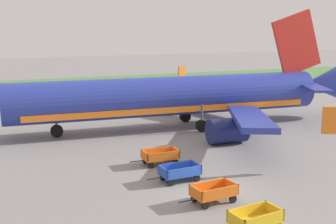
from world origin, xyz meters
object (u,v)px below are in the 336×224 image
Objects in this scene: airplane at (179,97)px; baggage_cart_third_in_row at (180,172)px; baggage_cart_nearest at (255,219)px; baggage_cart_second_in_row at (214,192)px; baggage_cart_fourth_in_row at (160,156)px.

baggage_cart_third_in_row is at bearing -112.08° from airplane.
airplane is 22.27m from baggage_cart_nearest.
airplane is at bearing 73.84° from baggage_cart_second_in_row.
airplane is 10.54× the size of baggage_cart_fourth_in_row.
baggage_cart_fourth_in_row is (-0.00, 3.70, 0.00)m from baggage_cart_third_in_row.
baggage_cart_third_in_row is 3.70m from baggage_cart_fourth_in_row.
baggage_cart_third_in_row is at bearing 96.67° from baggage_cart_second_in_row.
baggage_cart_fourth_in_row is at bearing 93.46° from baggage_cart_second_in_row.
baggage_cart_second_in_row is (-5.13, -17.72, -2.45)m from airplane.
baggage_cart_second_in_row and baggage_cart_fourth_in_row have the same top height.
baggage_cart_nearest is at bearing -84.32° from baggage_cart_third_in_row.
airplane is 10.39× the size of baggage_cart_nearest.
baggage_cart_fourth_in_row is (-5.59, -10.09, -2.45)m from airplane.
baggage_cart_fourth_in_row is at bearing 90.02° from baggage_cart_third_in_row.
baggage_cart_fourth_in_row is (-0.78, 11.52, 0.00)m from baggage_cart_nearest.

